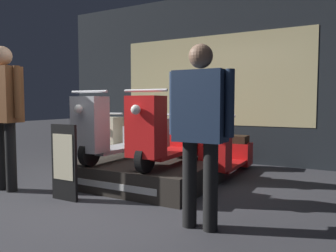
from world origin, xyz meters
TOP-DOWN VIEW (x-y plane):
  - ground_plane at (0.00, 0.00)m, footprint 30.00×30.00m
  - shop_wall_back at (0.00, 3.43)m, footprint 6.77×0.09m
  - display_platform at (-0.14, 1.17)m, footprint 1.86×1.45m
  - scooter_display_left at (-0.56, 1.11)m, footprint 0.57×1.59m
  - scooter_display_right at (0.28, 1.11)m, footprint 0.57×1.59m
  - scooter_backrow_0 at (-1.18, 2.27)m, footprint 0.57×1.59m
  - scooter_backrow_1 at (-0.24, 2.27)m, footprint 0.57×1.59m
  - scooter_backrow_2 at (0.69, 2.27)m, footprint 0.57×1.59m
  - person_left_browsing at (-1.51, 0.08)m, footprint 0.61×0.25m
  - person_right_browsing at (1.17, 0.08)m, footprint 0.61×0.25m
  - price_sign_board at (-0.54, 0.13)m, footprint 0.37×0.04m

SIDE VIEW (x-z plane):
  - ground_plane at x=0.00m, z-range 0.00..0.00m
  - display_platform at x=-0.14m, z-range 0.00..0.32m
  - scooter_backrow_0 at x=-1.18m, z-range -0.11..0.85m
  - scooter_backrow_1 at x=-0.24m, z-range -0.11..0.85m
  - scooter_backrow_2 at x=0.69m, z-range -0.11..0.85m
  - price_sign_board at x=-0.54m, z-range 0.00..0.88m
  - scooter_display_left at x=-0.56m, z-range 0.21..1.17m
  - scooter_display_right at x=0.28m, z-range 0.21..1.17m
  - person_right_browsing at x=1.17m, z-range 0.15..1.78m
  - person_left_browsing at x=-1.51m, z-range 0.18..2.01m
  - shop_wall_back at x=0.00m, z-range 0.00..3.20m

